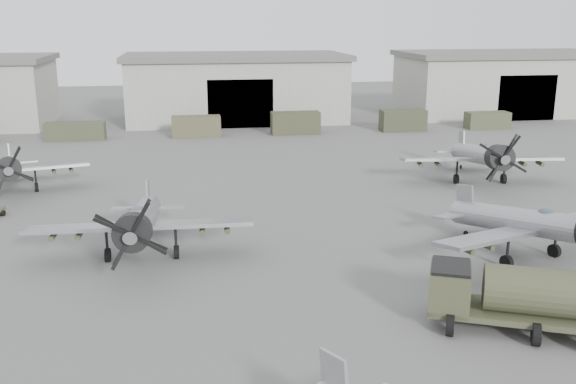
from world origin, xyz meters
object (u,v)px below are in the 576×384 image
at_px(aircraft_far_0, 10,167).
at_px(aircraft_far_1, 482,156).
at_px(aircraft_mid_1, 140,222).
at_px(fuel_tanker, 517,294).
at_px(aircraft_mid_2, 536,224).

relative_size(aircraft_far_0, aircraft_far_1, 0.90).
relative_size(aircraft_mid_1, fuel_tanker, 1.57).
bearing_deg(aircraft_far_0, aircraft_mid_1, -69.71).
bearing_deg(aircraft_mid_1, aircraft_far_0, 125.63).
bearing_deg(aircraft_mid_1, aircraft_far_1, 28.01).
xyz_separation_m(aircraft_mid_2, aircraft_far_0, (-32.61, 19.88, -0.12)).
distance_m(aircraft_mid_2, aircraft_far_1, 17.88).
xyz_separation_m(aircraft_mid_1, aircraft_mid_2, (21.72, -3.85, -0.03)).
bearing_deg(fuel_tanker, aircraft_mid_2, 79.06).
height_order(aircraft_far_0, fuel_tanker, aircraft_far_0).
height_order(aircraft_far_0, aircraft_far_1, aircraft_far_1).
height_order(aircraft_far_1, fuel_tanker, aircraft_far_1).
relative_size(aircraft_mid_1, aircraft_far_1, 0.96).
relative_size(aircraft_mid_2, fuel_tanker, 1.55).
relative_size(aircraft_mid_2, aircraft_far_1, 0.94).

